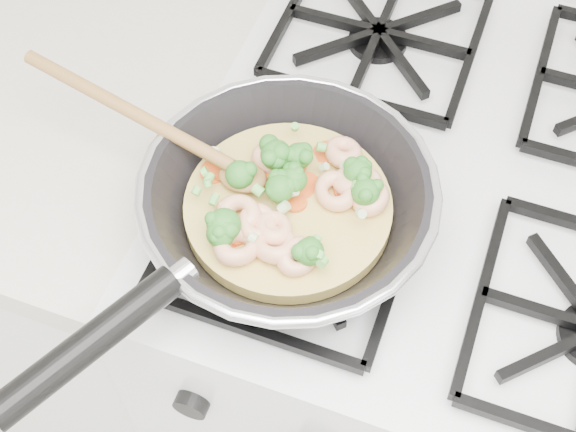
% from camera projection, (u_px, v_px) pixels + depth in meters
% --- Properties ---
extents(stove, '(0.60, 0.60, 0.92)m').
position_uv_depth(stove, '(417.00, 347.00, 1.22)').
color(stove, white).
rests_on(stove, ground).
extents(skillet, '(0.44, 0.44, 0.09)m').
position_uv_depth(skillet, '(283.00, 203.00, 0.77)').
color(skillet, black).
rests_on(skillet, stove).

